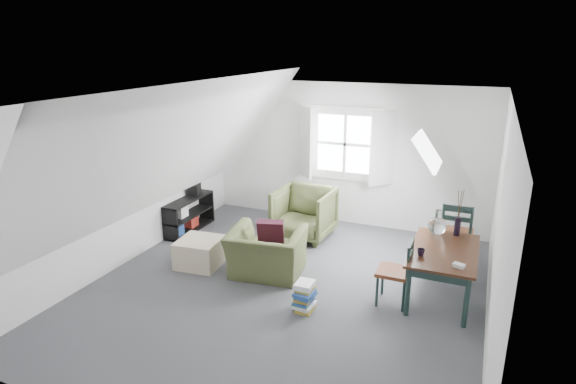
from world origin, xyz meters
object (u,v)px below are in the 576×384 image
at_px(magazine_stack, 305,297).
at_px(media_shelf, 186,216).
at_px(dining_table, 444,256).
at_px(dining_chair_near, 397,271).
at_px(armchair_far, 304,236).
at_px(dining_chair_far, 456,233).
at_px(ottoman, 200,252).
at_px(armchair_near, 267,274).

bearing_deg(magazine_stack, media_shelf, 149.77).
xyz_separation_m(dining_table, media_shelf, (-4.33, 0.68, -0.32)).
xyz_separation_m(dining_chair_near, magazine_stack, (-0.99, -0.59, -0.26)).
distance_m(armchair_far, dining_table, 2.71).
xyz_separation_m(armchair_far, dining_chair_far, (2.42, -0.21, 0.52)).
bearing_deg(ottoman, dining_chair_near, 0.36).
distance_m(armchair_near, armchair_far, 1.50).
relative_size(dining_chair_near, media_shelf, 0.75).
xyz_separation_m(ottoman, dining_table, (3.37, 0.39, 0.38)).
bearing_deg(dining_table, media_shelf, 168.86).
height_order(ottoman, dining_table, dining_table).
distance_m(ottoman, media_shelf, 1.44).
bearing_deg(dining_chair_near, armchair_near, -80.73).
bearing_deg(media_shelf, ottoman, -50.96).
bearing_deg(dining_table, magazine_stack, -149.49).
xyz_separation_m(armchair_near, ottoman, (-1.03, -0.11, 0.20)).
height_order(armchair_far, ottoman, armchair_far).
relative_size(dining_table, dining_chair_far, 1.35).
bearing_deg(magazine_stack, dining_chair_far, 51.43).
height_order(dining_table, magazine_stack, dining_table).
height_order(dining_chair_far, magazine_stack, dining_chair_far).
distance_m(armchair_far, dining_chair_near, 2.47).
bearing_deg(media_shelf, dining_chair_far, 1.45).
bearing_deg(dining_chair_near, armchair_far, -118.74).
bearing_deg(armchair_far, ottoman, -119.86).
relative_size(armchair_far, dining_chair_near, 1.08).
height_order(dining_table, dining_chair_near, dining_chair_near).
height_order(ottoman, magazine_stack, ottoman).
distance_m(armchair_near, dining_chair_near, 1.88).
distance_m(armchair_near, magazine_stack, 1.10).
xyz_separation_m(dining_chair_near, media_shelf, (-3.81, 1.05, -0.18)).
distance_m(dining_table, magazine_stack, 1.83).
bearing_deg(armchair_far, dining_chair_far, -2.46).
distance_m(ottoman, dining_chair_far, 3.73).
distance_m(dining_table, dining_chair_near, 0.65).
height_order(armchair_near, armchair_far, armchair_far).
relative_size(dining_table, media_shelf, 1.18).
bearing_deg(dining_chair_far, media_shelf, 15.26).
xyz_separation_m(armchair_near, media_shelf, (-1.99, 0.96, 0.26)).
relative_size(media_shelf, magazine_stack, 3.12).
relative_size(dining_chair_far, media_shelf, 0.88).
relative_size(dining_chair_far, magazine_stack, 2.74).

